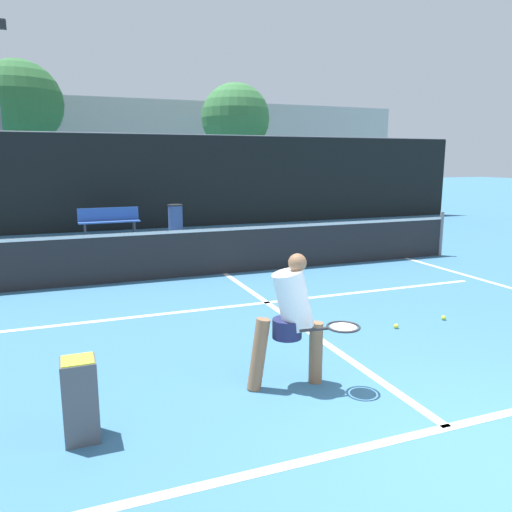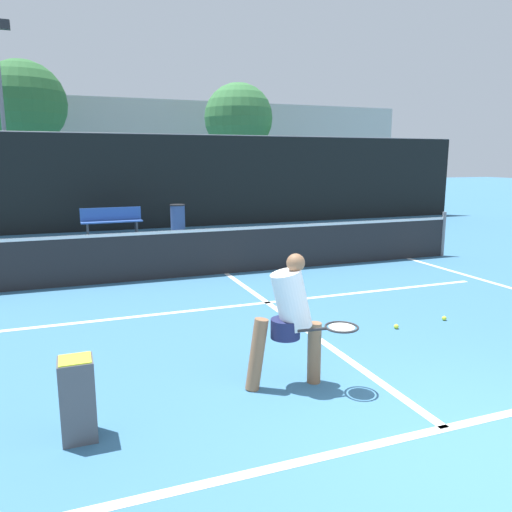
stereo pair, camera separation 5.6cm
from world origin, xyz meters
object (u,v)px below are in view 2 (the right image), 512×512
(courtside_bench, at_px, (112,220))
(parked_car, at_px, (165,200))
(trash_bin, at_px, (178,219))
(player_practicing, at_px, (290,316))
(ball_hopper, at_px, (78,397))

(courtside_bench, xyz_separation_m, parked_car, (2.54, 4.90, 0.17))
(trash_bin, bearing_deg, player_practicing, -96.10)
(courtside_bench, bearing_deg, trash_bin, -7.20)
(ball_hopper, height_order, parked_car, parked_car)
(ball_hopper, distance_m, trash_bin, 11.93)
(player_practicing, bearing_deg, trash_bin, 89.80)
(courtside_bench, xyz_separation_m, trash_bin, (2.01, -0.19, -0.02))
(ball_hopper, relative_size, trash_bin, 0.78)
(trash_bin, bearing_deg, parked_car, 84.00)
(courtside_bench, bearing_deg, player_practicing, -87.77)
(player_practicing, height_order, trash_bin, player_practicing)
(player_practicing, relative_size, parked_car, 0.30)
(player_practicing, xyz_separation_m, ball_hopper, (-2.06, -0.29, -0.37))
(parked_car, bearing_deg, player_practicing, -96.07)
(ball_hopper, xyz_separation_m, courtside_bench, (1.25, 11.66, 0.10))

